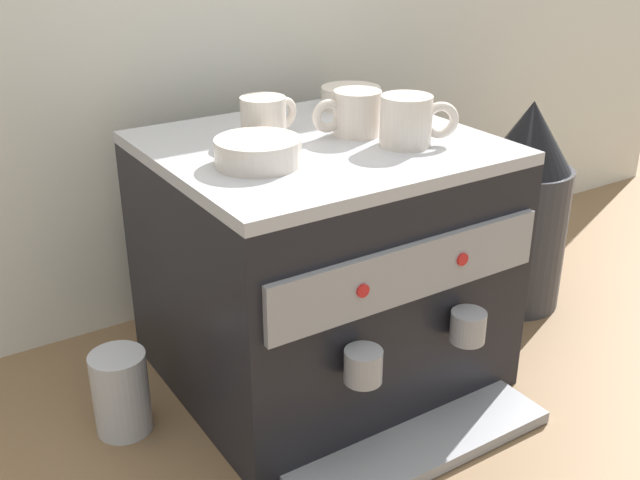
% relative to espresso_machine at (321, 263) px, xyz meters
% --- Properties ---
extents(ground_plane, '(4.00, 4.00, 0.00)m').
position_rel_espresso_machine_xyz_m(ground_plane, '(0.00, 0.00, -0.21)').
color(ground_plane, brown).
extents(tiled_backsplash_wall, '(2.80, 0.03, 1.14)m').
position_rel_espresso_machine_xyz_m(tiled_backsplash_wall, '(0.00, 0.37, 0.36)').
color(tiled_backsplash_wall, silver).
rests_on(tiled_backsplash_wall, ground_plane).
extents(espresso_machine, '(0.53, 0.59, 0.43)m').
position_rel_espresso_machine_xyz_m(espresso_machine, '(0.00, 0.00, 0.00)').
color(espresso_machine, black).
rests_on(espresso_machine, ground_plane).
extents(ceramic_cup_0, '(0.12, 0.09, 0.08)m').
position_rel_espresso_machine_xyz_m(ceramic_cup_0, '(0.11, -0.09, 0.26)').
color(ceramic_cup_0, beige).
rests_on(ceramic_cup_0, espresso_machine).
extents(ceramic_cup_1, '(0.12, 0.08, 0.07)m').
position_rel_espresso_machine_xyz_m(ceramic_cup_1, '(0.07, 0.01, 0.25)').
color(ceramic_cup_1, beige).
rests_on(ceramic_cup_1, espresso_machine).
extents(ceramic_cup_2, '(0.11, 0.07, 0.07)m').
position_rel_espresso_machine_xyz_m(ceramic_cup_2, '(-0.07, 0.06, 0.25)').
color(ceramic_cup_2, beige).
rests_on(ceramic_cup_2, espresso_machine).
extents(ceramic_bowl_0, '(0.11, 0.11, 0.04)m').
position_rel_espresso_machine_xyz_m(ceramic_bowl_0, '(0.17, 0.16, 0.24)').
color(ceramic_bowl_0, beige).
rests_on(ceramic_bowl_0, espresso_machine).
extents(ceramic_bowl_1, '(0.13, 0.13, 0.04)m').
position_rel_espresso_machine_xyz_m(ceramic_bowl_1, '(-0.14, -0.04, 0.24)').
color(ceramic_bowl_1, beige).
rests_on(ceramic_bowl_1, espresso_machine).
extents(coffee_grinder, '(0.19, 0.19, 0.44)m').
position_rel_espresso_machine_xyz_m(coffee_grinder, '(0.49, -0.01, -0.00)').
color(coffee_grinder, '#333338').
rests_on(coffee_grinder, ground_plane).
extents(milk_pitcher, '(0.09, 0.09, 0.14)m').
position_rel_espresso_machine_xyz_m(milk_pitcher, '(-0.37, 0.02, -0.14)').
color(milk_pitcher, '#B7B7BC').
rests_on(milk_pitcher, ground_plane).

